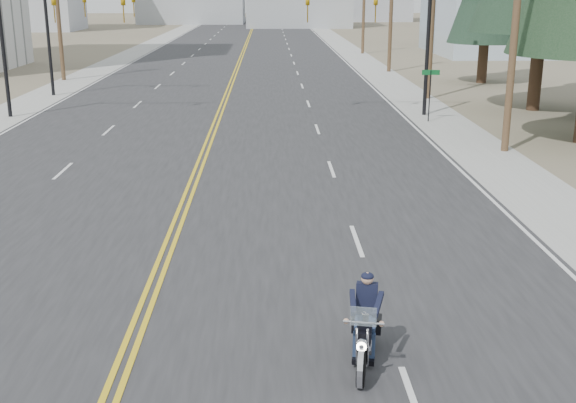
{
  "coord_description": "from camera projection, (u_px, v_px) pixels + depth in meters",
  "views": [
    {
      "loc": [
        2.66,
        -6.21,
        6.53
      ],
      "look_at": [
        3.11,
        10.45,
        1.6
      ],
      "focal_mm": 45.0,
      "sensor_mm": 36.0,
      "label": 1
    }
  ],
  "objects": [
    {
      "name": "road",
      "position": [
        243.0,
        54.0,
        74.84
      ],
      "size": [
        20.0,
        200.0,
        0.01
      ],
      "primitive_type": "cube",
      "color": "#303033",
      "rests_on": "ground"
    },
    {
      "name": "sidewalk_left",
      "position": [
        131.0,
        54.0,
        74.54
      ],
      "size": [
        3.0,
        200.0,
        0.01
      ],
      "primitive_type": "cube",
      "color": "#A5A5A0",
      "rests_on": "ground"
    },
    {
      "name": "sidewalk_right",
      "position": [
        353.0,
        54.0,
        75.14
      ],
      "size": [
        3.0,
        200.0,
        0.01
      ],
      "primitive_type": "cube",
      "color": "#A5A5A0",
      "rests_on": "ground"
    },
    {
      "name": "traffic_mast_left",
      "position": [
        40.0,
        21.0,
        36.78
      ],
      "size": [
        7.1,
        0.26,
        7.0
      ],
      "color": "black",
      "rests_on": "ground"
    },
    {
      "name": "traffic_mast_right",
      "position": [
        390.0,
        21.0,
        37.25
      ],
      "size": [
        7.1,
        0.26,
        7.0
      ],
      "color": "black",
      "rests_on": "ground"
    },
    {
      "name": "traffic_mast_far",
      "position": [
        74.0,
        16.0,
        44.46
      ],
      "size": [
        6.1,
        0.26,
        7.0
      ],
      "color": "black",
      "rests_on": "ground"
    },
    {
      "name": "street_sign",
      "position": [
        430.0,
        86.0,
        36.27
      ],
      "size": [
        0.9,
        0.06,
        2.62
      ],
      "color": "black",
      "rests_on": "ground"
    },
    {
      "name": "utility_pole_b",
      "position": [
        517.0,
        3.0,
        28.42
      ],
      "size": [
        2.2,
        0.3,
        11.5
      ],
      "color": "brown",
      "rests_on": "ground"
    },
    {
      "name": "utility_pole_c",
      "position": [
        433.0,
        2.0,
        42.87
      ],
      "size": [
        2.2,
        0.3,
        11.0
      ],
      "color": "brown",
      "rests_on": "ground"
    },
    {
      "name": "utility_pole_left",
      "position": [
        57.0,
        4.0,
        51.87
      ],
      "size": [
        2.2,
        0.3,
        10.5
      ],
      "color": "brown",
      "rests_on": "ground"
    },
    {
      "name": "motorcyclist",
      "position": [
        365.0,
        322.0,
        12.84
      ],
      "size": [
        1.31,
        2.26,
        1.66
      ],
      "primitive_type": null,
      "rotation": [
        0.0,
        0.0,
        2.94
      ],
      "color": "black",
      "rests_on": "ground"
    }
  ]
}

